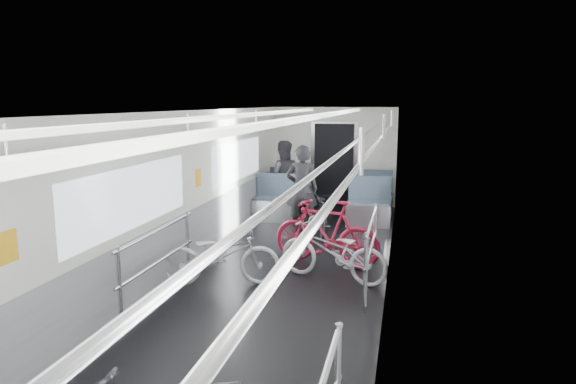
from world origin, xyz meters
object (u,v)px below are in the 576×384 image
Objects in this scene: person_standing at (302,189)px; person_seated at (283,178)px; bike_left_far at (221,255)px; bike_right_mid at (332,251)px; bike_aisle at (322,211)px; bike_right_far at (326,232)px.

person_seated is (-0.71, 1.38, -0.02)m from person_standing.
bike_left_far is 1.00× the size of bike_right_mid.
bike_right_mid is 0.95× the size of bike_aisle.
bike_right_mid is at bearing 97.84° from person_standing.
bike_right_far is 3.65m from person_seated.
person_seated is at bearing -141.63° from bike_right_mid.
bike_right_mid is at bearing -89.15° from bike_aisle.
person_standing is 1.02× the size of person_seated.
bike_aisle is (0.93, 3.06, 0.02)m from bike_left_far.
bike_left_far is 0.96× the size of person_standing.
bike_left_far is 1.57m from bike_right_mid.
bike_right_far is at bearing -90.48° from bike_aisle.
bike_right_mid is 0.95× the size of person_standing.
bike_left_far reaches higher than bike_right_mid.
bike_left_far is 0.95× the size of bike_right_far.
bike_right_far is 2.12m from person_standing.
person_standing is at bearing 102.22° from person_seated.
person_seated is at bearing 115.94° from bike_aisle.
bike_right_far is 1.01× the size of bike_aisle.
bike_aisle reaches higher than bike_right_mid.
bike_right_mid is 0.74m from bike_right_far.
bike_left_far is 0.96× the size of bike_aisle.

